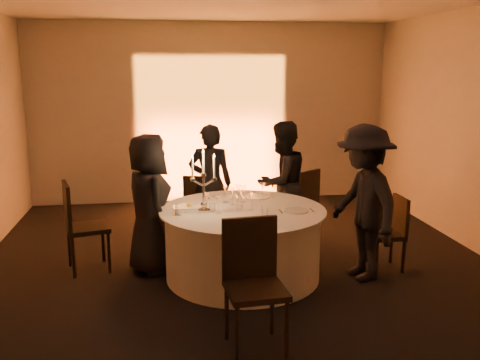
{
  "coord_description": "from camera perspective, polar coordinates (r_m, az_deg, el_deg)",
  "views": [
    {
      "loc": [
        -0.85,
        -5.51,
        2.29
      ],
      "look_at": [
        0.0,
        0.2,
        1.05
      ],
      "focal_mm": 40.0,
      "sensor_mm": 36.0,
      "label": 1
    }
  ],
  "objects": [
    {
      "name": "floor",
      "position": [
        6.03,
        0.29,
        -10.21
      ],
      "size": [
        7.0,
        7.0,
        0.0
      ],
      "primitive_type": "plane",
      "color": "black",
      "rests_on": "ground"
    },
    {
      "name": "wall_back",
      "position": [
        9.08,
        -3.1,
        7.13
      ],
      "size": [
        7.0,
        0.0,
        7.0
      ],
      "primitive_type": "plane",
      "rotation": [
        1.57,
        0.0,
        0.0
      ],
      "color": "beige",
      "rests_on": "floor"
    },
    {
      "name": "wall_front",
      "position": [
        2.32,
        13.78,
        -8.21
      ],
      "size": [
        7.0,
        0.0,
        7.0
      ],
      "primitive_type": "plane",
      "rotation": [
        -1.57,
        0.0,
        0.0
      ],
      "color": "beige",
      "rests_on": "floor"
    },
    {
      "name": "uplighter_fixture",
      "position": [
        9.03,
        -2.82,
        -2.23
      ],
      "size": [
        0.25,
        0.12,
        0.1
      ],
      "primitive_type": "cube",
      "color": "black",
      "rests_on": "floor"
    },
    {
      "name": "banquet_table",
      "position": [
        5.89,
        0.29,
        -6.75
      ],
      "size": [
        1.8,
        1.8,
        0.77
      ],
      "color": "black",
      "rests_on": "floor"
    },
    {
      "name": "chair_left",
      "position": [
        6.26,
        -16.78,
        -4.25
      ],
      "size": [
        0.55,
        0.55,
        1.03
      ],
      "rotation": [
        0.0,
        0.0,
        1.84
      ],
      "color": "black",
      "rests_on": "floor"
    },
    {
      "name": "chair_back_left",
      "position": [
        7.24,
        -4.42,
        -2.37
      ],
      "size": [
        0.45,
        0.45,
        0.86
      ],
      "rotation": [
        0.0,
        0.0,
        2.92
      ],
      "color": "black",
      "rests_on": "floor"
    },
    {
      "name": "chair_back_right",
      "position": [
        7.12,
        6.65,
        -2.19
      ],
      "size": [
        0.59,
        0.59,
        0.96
      ],
      "rotation": [
        0.0,
        0.0,
        -2.49
      ],
      "color": "black",
      "rests_on": "floor"
    },
    {
      "name": "chair_right",
      "position": [
        6.33,
        15.83,
        -5.04
      ],
      "size": [
        0.37,
        0.37,
        0.85
      ],
      "rotation": [
        0.0,
        0.0,
        -1.56
      ],
      "color": "black",
      "rests_on": "floor"
    },
    {
      "name": "chair_front",
      "position": [
        4.45,
        1.41,
        -10.12
      ],
      "size": [
        0.51,
        0.51,
        1.07
      ],
      "rotation": [
        0.0,
        0.0,
        0.08
      ],
      "color": "black",
      "rests_on": "floor"
    },
    {
      "name": "guest_left",
      "position": [
        6.03,
        -9.69,
        -2.52
      ],
      "size": [
        0.71,
        0.88,
        1.57
      ],
      "primitive_type": "imported",
      "rotation": [
        0.0,
        0.0,
        1.88
      ],
      "color": "black",
      "rests_on": "floor"
    },
    {
      "name": "guest_back_left",
      "position": [
        7.01,
        -3.19,
        -0.34
      ],
      "size": [
        0.62,
        0.47,
        1.56
      ],
      "primitive_type": "imported",
      "rotation": [
        0.0,
        0.0,
        2.97
      ],
      "color": "black",
      "rests_on": "floor"
    },
    {
      "name": "guest_back_right",
      "position": [
        6.96,
        4.48,
        -0.27
      ],
      "size": [
        0.98,
        0.92,
        1.6
      ],
      "primitive_type": "imported",
      "rotation": [
        0.0,
        0.0,
        -2.59
      ],
      "color": "black",
      "rests_on": "floor"
    },
    {
      "name": "guest_right",
      "position": [
        5.88,
        13.03,
        -2.41
      ],
      "size": [
        0.81,
        1.18,
        1.69
      ],
      "primitive_type": "imported",
      "rotation": [
        0.0,
        0.0,
        -1.4
      ],
      "color": "black",
      "rests_on": "floor"
    },
    {
      "name": "plate_left",
      "position": [
        5.88,
        -5.39,
        -2.74
      ],
      "size": [
        0.36,
        0.27,
        0.08
      ],
      "color": "white",
      "rests_on": "banquet_table"
    },
    {
      "name": "plate_back_left",
      "position": [
        6.28,
        -1.89,
        -1.82
      ],
      "size": [
        0.36,
        0.25,
        0.01
      ],
      "color": "white",
      "rests_on": "banquet_table"
    },
    {
      "name": "plate_back_right",
      "position": [
        6.29,
        1.88,
        -1.79
      ],
      "size": [
        0.36,
        0.29,
        0.01
      ],
      "color": "white",
      "rests_on": "banquet_table"
    },
    {
      "name": "plate_right",
      "position": [
        5.72,
        6.02,
        -3.28
      ],
      "size": [
        0.36,
        0.26,
        0.01
      ],
      "color": "white",
      "rests_on": "banquet_table"
    },
    {
      "name": "plate_front",
      "position": [
        5.17,
        0.42,
        -4.91
      ],
      "size": [
        0.36,
        0.25,
        0.01
      ],
      "color": "white",
      "rests_on": "banquet_table"
    },
    {
      "name": "coffee_cup",
      "position": [
        5.6,
        -6.64,
        -3.39
      ],
      "size": [
        0.11,
        0.11,
        0.07
      ],
      "color": "white",
      "rests_on": "banquet_table"
    },
    {
      "name": "candelabra",
      "position": [
        5.64,
        -3.89,
        -1.07
      ],
      "size": [
        0.28,
        0.14,
        0.68
      ],
      "color": "silver",
      "rests_on": "banquet_table"
    },
    {
      "name": "wine_glass_a",
      "position": [
        5.72,
        -3.55,
        -1.88
      ],
      "size": [
        0.07,
        0.07,
        0.19
      ],
      "color": "white",
      "rests_on": "banquet_table"
    },
    {
      "name": "wine_glass_b",
      "position": [
        5.57,
        -2.31,
        -2.25
      ],
      "size": [
        0.07,
        0.07,
        0.19
      ],
      "color": "white",
      "rests_on": "banquet_table"
    },
    {
      "name": "wine_glass_c",
      "position": [
        5.94,
        -0.82,
        -1.33
      ],
      "size": [
        0.07,
        0.07,
        0.19
      ],
      "color": "white",
      "rests_on": "banquet_table"
    },
    {
      "name": "wine_glass_d",
      "position": [
        5.71,
        1.21,
        -1.88
      ],
      "size": [
        0.07,
        0.07,
        0.19
      ],
      "color": "white",
      "rests_on": "banquet_table"
    },
    {
      "name": "wine_glass_e",
      "position": [
        6.09,
        -0.17,
        -0.99
      ],
      "size": [
        0.07,
        0.07,
        0.19
      ],
      "color": "white",
      "rests_on": "banquet_table"
    },
    {
      "name": "wine_glass_f",
      "position": [
        5.84,
        0.12,
        -1.56
      ],
      "size": [
        0.07,
        0.07,
        0.19
      ],
      "color": "white",
      "rests_on": "banquet_table"
    },
    {
      "name": "wine_glass_g",
      "position": [
        6.05,
        0.41,
        -1.08
      ],
      "size": [
        0.07,
        0.07,
        0.19
      ],
      "color": "white",
      "rests_on": "banquet_table"
    },
    {
      "name": "wine_glass_h",
      "position": [
        6.03,
        -1.56,
        -1.12
      ],
      "size": [
        0.07,
        0.07,
        0.19
      ],
      "color": "white",
      "rests_on": "banquet_table"
    },
    {
      "name": "wine_glass_i",
      "position": [
        6.2,
        2.45,
        -0.78
      ],
      "size": [
        0.07,
        0.07,
        0.19
      ],
      "color": "white",
      "rests_on": "banquet_table"
    },
    {
      "name": "tumbler_a",
      "position": [
        5.55,
        2.66,
        -3.29
      ],
      "size": [
        0.07,
        0.07,
        0.09
      ],
      "primitive_type": "cylinder",
      "color": "white",
      "rests_on": "banquet_table"
    },
    {
      "name": "tumbler_b",
      "position": [
        5.69,
        -2.98,
        -2.92
      ],
      "size": [
        0.07,
        0.07,
        0.09
      ],
      "primitive_type": "cylinder",
      "color": "white",
      "rests_on": "banquet_table"
    },
    {
      "name": "tumbler_c",
      "position": [
        5.74,
        -0.04,
        -2.78
      ],
      "size": [
        0.07,
        0.07,
        0.09
      ],
      "primitive_type": "cylinder",
      "color": "white",
      "rests_on": "banquet_table"
    }
  ]
}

